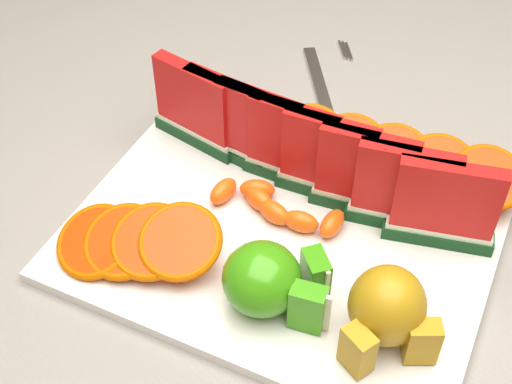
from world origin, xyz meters
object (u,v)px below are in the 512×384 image
at_px(platter, 281,237).
at_px(fork, 323,84).
at_px(pear_cluster, 387,310).
at_px(apple_cluster, 270,281).

bearing_deg(platter, fork, 102.30).
bearing_deg(pear_cluster, platter, 150.43).
height_order(platter, apple_cluster, apple_cluster).
height_order(pear_cluster, fork, pear_cluster).
relative_size(apple_cluster, fork, 0.59).
bearing_deg(platter, pear_cluster, -29.57).
bearing_deg(apple_cluster, fork, 103.47).
bearing_deg(fork, pear_cluster, -60.87).
relative_size(apple_cluster, pear_cluster, 1.19).
bearing_deg(pear_cluster, apple_cluster, -174.76).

